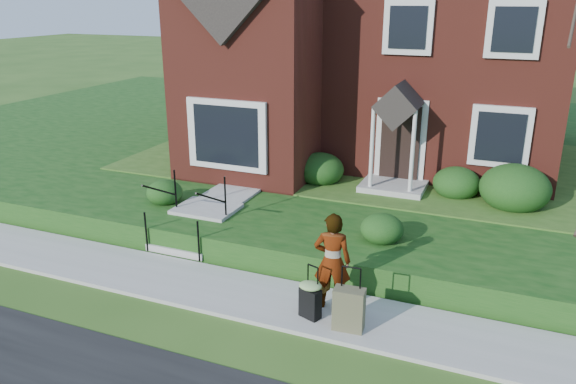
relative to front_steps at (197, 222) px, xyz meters
The scene contains 9 objects.
ground 3.14m from the front_steps, 36.42° to the right, with size 120.00×120.00×0.00m, color #2D5119.
sidewalk 3.14m from the front_steps, 36.42° to the right, with size 60.00×1.60×0.08m, color #9E9B93.
terrace 11.15m from the front_steps, 54.33° to the left, with size 44.00×20.00×0.60m, color #123E11.
walkway 3.16m from the front_steps, 90.00° to the left, with size 1.20×6.00×0.06m, color #9E9B93.
front_steps is the anchor object (origin of this frame).
foundation_shrubs 4.63m from the front_steps, 44.02° to the left, with size 9.50×4.40×1.14m.
woman 4.15m from the front_steps, 24.02° to the right, with size 0.65×0.43×1.78m, color #999999.
suitcase_black 4.14m from the front_steps, 31.25° to the right, with size 0.49×0.44×0.97m.
suitcase_olive 4.80m from the front_steps, 27.81° to the right, with size 0.53×0.32×1.11m.
Camera 1 is at (3.90, -8.24, 5.31)m, focal length 35.00 mm.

